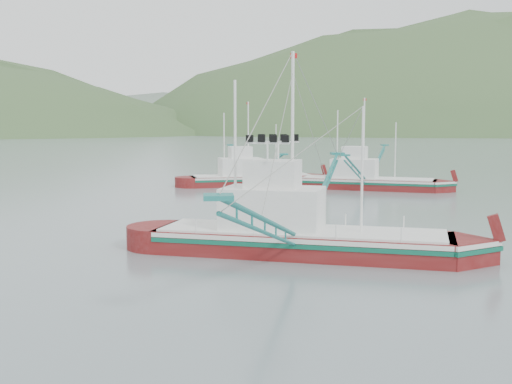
{
  "coord_description": "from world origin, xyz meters",
  "views": [
    {
      "loc": [
        -3.16,
        -34.29,
        7.63
      ],
      "look_at": [
        0.0,
        6.0,
        3.2
      ],
      "focal_mm": 45.0,
      "sensor_mm": 36.0,
      "label": 1
    }
  ],
  "objects": [
    {
      "name": "bg_boat_far",
      "position": [
        2.23,
        42.36,
        1.77
      ],
      "size": [
        15.17,
        26.49,
        10.8
      ],
      "rotation": [
        0.0,
        0.0,
        0.16
      ],
      "color": "#600E0E",
      "rests_on": "ground"
    },
    {
      "name": "ground",
      "position": [
        0.0,
        0.0,
        0.0
      ],
      "size": [
        1200.0,
        1200.0,
        0.0
      ],
      "primitive_type": "plane",
      "color": "slate",
      "rests_on": "ground"
    },
    {
      "name": "ridge_distant",
      "position": [
        30.0,
        560.0,
        0.0
      ],
      "size": [
        960.0,
        400.0,
        240.0
      ],
      "primitive_type": "ellipsoid",
      "color": "slate",
      "rests_on": "ground"
    },
    {
      "name": "bg_boat_right",
      "position": [
        15.05,
        37.05,
        2.25
      ],
      "size": [
        15.54,
        26.21,
        11.13
      ],
      "rotation": [
        0.0,
        0.0,
        -0.41
      ],
      "color": "#600E0E",
      "rests_on": "ground"
    },
    {
      "name": "main_boat",
      "position": [
        2.15,
        1.83,
        2.47
      ],
      "size": [
        17.55,
        29.83,
        12.47
      ],
      "rotation": [
        0.0,
        0.0,
        -0.33
      ],
      "color": "#600E0E",
      "rests_on": "ground"
    }
  ]
}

